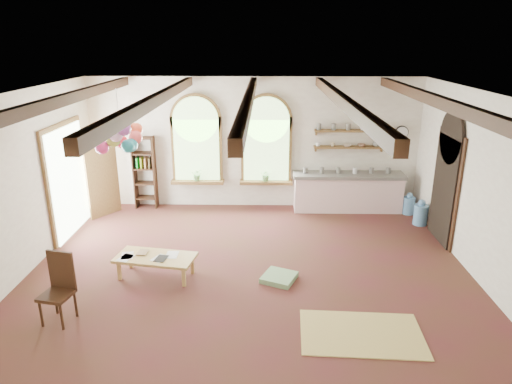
{
  "coord_description": "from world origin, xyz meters",
  "views": [
    {
      "loc": [
        0.27,
        -7.43,
        4.05
      ],
      "look_at": [
        0.11,
        0.6,
        1.33
      ],
      "focal_mm": 32.0,
      "sensor_mm": 36.0,
      "label": 1
    }
  ],
  "objects_px": {
    "kitchen_counter": "(348,192)",
    "balloon_cluster": "(120,136)",
    "coffee_table": "(156,259)",
    "side_chair": "(59,302)"
  },
  "relations": [
    {
      "from": "kitchen_counter",
      "to": "balloon_cluster",
      "type": "relative_size",
      "value": 2.32
    },
    {
      "from": "coffee_table",
      "to": "balloon_cluster",
      "type": "height_order",
      "value": "balloon_cluster"
    },
    {
      "from": "coffee_table",
      "to": "side_chair",
      "type": "bearing_deg",
      "value": -129.91
    },
    {
      "from": "kitchen_counter",
      "to": "balloon_cluster",
      "type": "distance_m",
      "value": 5.6
    },
    {
      "from": "kitchen_counter",
      "to": "balloon_cluster",
      "type": "bearing_deg",
      "value": -153.0
    },
    {
      "from": "coffee_table",
      "to": "side_chair",
      "type": "relative_size",
      "value": 1.38
    },
    {
      "from": "coffee_table",
      "to": "balloon_cluster",
      "type": "relative_size",
      "value": 1.28
    },
    {
      "from": "coffee_table",
      "to": "balloon_cluster",
      "type": "xyz_separation_m",
      "value": [
        -0.75,
        1.02,
        1.99
      ]
    },
    {
      "from": "kitchen_counter",
      "to": "side_chair",
      "type": "distance_m",
      "value": 6.99
    },
    {
      "from": "side_chair",
      "to": "coffee_table",
      "type": "bearing_deg",
      "value": 50.09
    }
  ]
}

